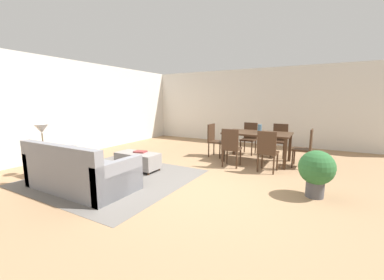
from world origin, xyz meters
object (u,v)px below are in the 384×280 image
object	(u,v)px
book_on_ottoman	(140,152)
dining_chair_head_east	(306,146)
vase_centerpiece	(260,129)
ottoman_table	(138,160)
dining_chair_head_west	(214,138)
side_table	(44,155)
dining_chair_near_left	(231,146)
dining_chair_near_right	(267,149)
dining_chair_far_right	(279,138)
couch	(80,173)
dining_chair_far_left	(249,136)
potted_plant	(317,170)
table_lamp	(42,130)
dining_table	(257,136)

from	to	relation	value
book_on_ottoman	dining_chair_head_east	bearing A→B (deg)	31.06
vase_centerpiece	book_on_ottoman	world-z (taller)	vase_centerpiece
ottoman_table	vase_centerpiece	world-z (taller)	vase_centerpiece
dining_chair_head_west	ottoman_table	bearing A→B (deg)	-115.40
ottoman_table	dining_chair_head_west	xyz separation A→B (m)	(0.98, 2.07, 0.29)
side_table	dining_chair_near_left	xyz separation A→B (m)	(3.16, 2.53, 0.07)
dining_chair_near_right	dining_chair_far_right	distance (m)	1.73
couch	dining_chair_head_east	world-z (taller)	dining_chair_head_east
dining_chair_far_left	dining_chair_far_right	world-z (taller)	same
dining_chair_far_right	potted_plant	size ratio (longest dim) A/B	1.18
couch	table_lamp	size ratio (longest dim) A/B	3.74
dining_chair_far_right	dining_chair_near_left	bearing A→B (deg)	-115.46
dining_chair_near_right	vase_centerpiece	world-z (taller)	vase_centerpiece
side_table	dining_chair_near_left	world-z (taller)	dining_chair_near_left
side_table	vase_centerpiece	xyz separation A→B (m)	(3.62, 3.34, 0.42)
dining_chair_far_left	dining_chair_near_right	bearing A→B (deg)	-62.77
dining_chair_near_left	dining_chair_head_west	distance (m)	1.13
dining_chair_near_left	dining_chair_far_left	bearing A→B (deg)	90.81
couch	dining_chair_near_left	distance (m)	3.24
dining_chair_far_right	ottoman_table	bearing A→B (deg)	-131.02
side_table	dining_table	xyz separation A→B (m)	(3.56, 3.37, 0.23)
dining_table	dining_chair_head_west	size ratio (longest dim) A/B	1.77
dining_chair_head_west	table_lamp	bearing A→B (deg)	-125.37
table_lamp	potted_plant	world-z (taller)	table_lamp
dining_chair_far_left	vase_centerpiece	xyz separation A→B (m)	(0.49, -0.85, 0.35)
ottoman_table	dining_chair_far_left	bearing A→B (deg)	59.12
dining_chair_head_west	dining_chair_near_right	bearing A→B (deg)	-26.98
dining_chair_head_east	potted_plant	world-z (taller)	dining_chair_head_east
potted_plant	dining_chair_near_right	bearing A→B (deg)	134.58
ottoman_table	potted_plant	size ratio (longest dim) A/B	1.30
side_table	table_lamp	bearing A→B (deg)	0.00
dining_table	vase_centerpiece	world-z (taller)	vase_centerpiece
dining_chair_near_left	dining_chair_head_west	size ratio (longest dim) A/B	1.00
dining_chair_far_left	book_on_ottoman	world-z (taller)	dining_chair_far_left
ottoman_table	dining_chair_far_right	distance (m)	3.95
book_on_ottoman	potted_plant	size ratio (longest dim) A/B	0.33
couch	table_lamp	xyz separation A→B (m)	(-1.28, 0.11, 0.69)
dining_chair_head_west	book_on_ottoman	xyz separation A→B (m)	(-0.96, -1.99, -0.11)
dining_table	dining_chair_head_west	world-z (taller)	dining_chair_head_west
dining_chair_head_west	vase_centerpiece	xyz separation A→B (m)	(1.25, -0.00, 0.35)
couch	vase_centerpiece	bearing A→B (deg)	55.86
dining_chair_near_left	potted_plant	bearing A→B (deg)	-29.02
couch	dining_chair_far_right	size ratio (longest dim) A/B	2.14
couch	dining_table	world-z (taller)	couch
ottoman_table	dining_chair_near_right	world-z (taller)	dining_chair_near_right
potted_plant	dining_chair_far_left	bearing A→B (deg)	124.61
dining_chair_near_right	dining_chair_head_east	xyz separation A→B (m)	(0.71, 0.82, 0.00)
dining_chair_near_left	vase_centerpiece	bearing A→B (deg)	60.34
ottoman_table	table_lamp	distance (m)	2.03
couch	ottoman_table	xyz separation A→B (m)	(0.11, 1.38, -0.06)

